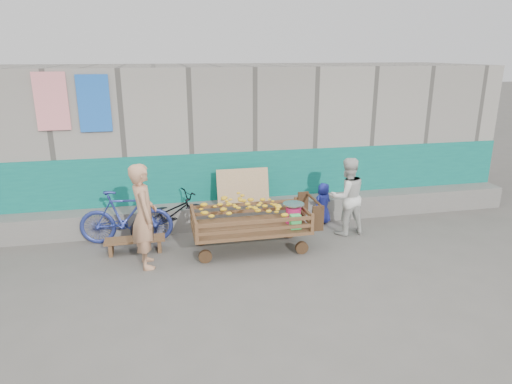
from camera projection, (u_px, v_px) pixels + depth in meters
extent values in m
plane|color=#56544E|center=(251.00, 280.00, 6.83)|extent=(80.00, 80.00, 0.00)
cube|color=gray|center=(214.00, 134.00, 10.21)|extent=(12.00, 3.00, 3.00)
cube|color=#0E655E|center=(225.00, 187.00, 9.03)|extent=(12.00, 0.03, 1.40)
cube|color=#66635E|center=(227.00, 214.00, 8.95)|extent=(12.00, 0.50, 0.45)
cube|color=tan|center=(243.00, 187.00, 8.72)|extent=(1.00, 0.19, 0.68)
cube|color=pink|center=(51.00, 101.00, 7.89)|extent=(0.55, 0.03, 1.00)
cube|color=blue|center=(94.00, 103.00, 8.04)|extent=(0.55, 0.03, 1.00)
cube|color=#50341B|center=(250.00, 227.00, 7.78)|extent=(1.96, 0.98, 0.05)
cylinder|color=#341E12|center=(205.00, 256.00, 7.36)|extent=(0.22, 0.07, 0.22)
cube|color=#50341B|center=(197.00, 232.00, 7.10)|extent=(0.05, 0.05, 0.30)
cylinder|color=#341E12|center=(201.00, 239.00, 8.03)|extent=(0.22, 0.07, 0.22)
cube|color=#50341B|center=(192.00, 212.00, 7.96)|extent=(0.05, 0.05, 0.30)
cylinder|color=#341E12|center=(302.00, 248.00, 7.69)|extent=(0.22, 0.07, 0.22)
cube|color=#50341B|center=(312.00, 223.00, 7.49)|extent=(0.05, 0.05, 0.30)
cylinder|color=#341E12|center=(290.00, 232.00, 8.36)|extent=(0.22, 0.07, 0.22)
cube|color=#50341B|center=(296.00, 205.00, 8.34)|extent=(0.05, 0.05, 0.30)
cube|color=#50341B|center=(256.00, 230.00, 7.31)|extent=(1.89, 0.04, 0.05)
cube|color=#50341B|center=(256.00, 222.00, 7.27)|extent=(1.89, 0.04, 0.05)
cube|color=#50341B|center=(245.00, 211.00, 8.16)|extent=(1.89, 0.04, 0.05)
cube|color=#50341B|center=(245.00, 204.00, 8.12)|extent=(1.89, 0.04, 0.05)
cube|color=#50341B|center=(194.00, 224.00, 7.54)|extent=(0.04, 0.91, 0.05)
cube|color=#50341B|center=(194.00, 217.00, 7.50)|extent=(0.04, 0.91, 0.05)
cube|color=#50341B|center=(303.00, 216.00, 7.93)|extent=(0.04, 0.91, 0.05)
cube|color=#50341B|center=(304.00, 209.00, 7.89)|extent=(0.04, 0.91, 0.05)
cylinder|color=#341E12|center=(315.00, 200.00, 7.89)|extent=(0.04, 0.87, 0.04)
cube|color=#341E12|center=(303.00, 203.00, 8.30)|extent=(0.20, 0.04, 0.44)
cube|color=#341E12|center=(318.00, 218.00, 7.55)|extent=(0.20, 0.04, 0.44)
ellipsoid|color=yellow|center=(244.00, 213.00, 7.67)|extent=(1.41, 0.76, 0.48)
cylinder|color=#F42072|center=(293.00, 215.00, 7.88)|extent=(0.26, 0.26, 0.28)
cylinder|color=silver|center=(293.00, 206.00, 7.83)|extent=(0.03, 0.03, 0.07)
cylinder|color=silver|center=(293.00, 204.00, 7.82)|extent=(0.37, 0.37, 0.02)
cube|color=#3DDB63|center=(295.00, 222.00, 7.59)|extent=(0.17, 0.13, 0.24)
cube|color=#50341B|center=(135.00, 240.00, 7.72)|extent=(1.00, 0.30, 0.04)
cube|color=#50341B|center=(111.00, 249.00, 7.67)|extent=(0.06, 0.28, 0.20)
cube|color=#50341B|center=(159.00, 245.00, 7.84)|extent=(0.06, 0.28, 0.20)
imported|color=tan|center=(144.00, 216.00, 7.06)|extent=(0.49, 0.66, 1.67)
imported|color=silver|center=(347.00, 196.00, 8.38)|extent=(0.76, 0.63, 1.46)
imported|color=#1F2796|center=(323.00, 203.00, 9.00)|extent=(0.47, 0.40, 0.82)
imported|color=black|center=(169.00, 215.00, 8.38)|extent=(1.61, 1.13, 0.80)
imported|color=navy|center=(126.00, 217.00, 8.03)|extent=(1.66, 0.63, 0.97)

